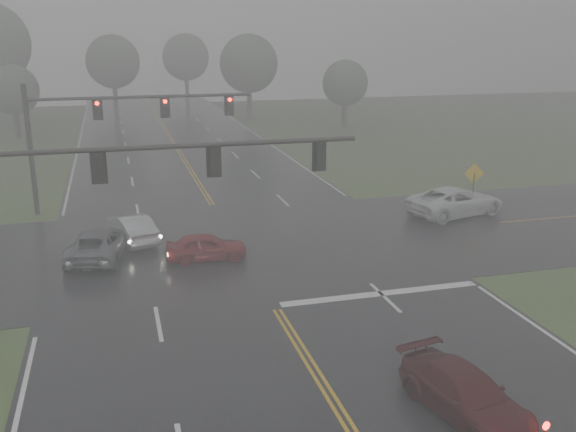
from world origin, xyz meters
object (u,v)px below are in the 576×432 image
object	(u,v)px
sedan_red	(207,260)
signal_gantry_far	(101,122)
sedan_silver	(132,242)
signal_gantry_near	(105,186)
car_grey	(100,258)
sedan_maroon	(464,416)
pickup_white	(454,215)

from	to	relation	value
sedan_red	signal_gantry_far	bearing A→B (deg)	25.90
sedan_silver	signal_gantry_near	distance (m)	10.66
sedan_red	car_grey	distance (m)	5.10
sedan_maroon	signal_gantry_far	bearing A→B (deg)	99.76
sedan_silver	signal_gantry_near	xyz separation A→B (m)	(-0.93, -9.30, 5.13)
signal_gantry_far	sedan_red	bearing A→B (deg)	-67.07
car_grey	signal_gantry_near	xyz separation A→B (m)	(0.64, -7.21, 5.13)
sedan_maroon	car_grey	distance (m)	18.96
pickup_white	sedan_maroon	bearing A→B (deg)	137.36
sedan_maroon	pickup_white	size ratio (longest dim) A/B	0.76
signal_gantry_near	pickup_white	bearing A→B (deg)	25.89
sedan_maroon	pickup_white	world-z (taller)	pickup_white
sedan_silver	sedan_red	bearing A→B (deg)	114.67
sedan_maroon	car_grey	xyz separation A→B (m)	(-9.93, 16.15, 0.00)
pickup_white	signal_gantry_near	distance (m)	22.07
car_grey	pickup_white	distance (m)	20.07
car_grey	sedan_maroon	bearing A→B (deg)	133.24
sedan_maroon	pickup_white	bearing A→B (deg)	50.23
signal_gantry_near	sedan_red	bearing A→B (deg)	53.15
sedan_silver	car_grey	bearing A→B (deg)	36.15
sedan_maroon	sedan_silver	bearing A→B (deg)	103.55
sedan_silver	pickup_white	xyz separation A→B (m)	(18.39, 0.08, 0.00)
sedan_silver	signal_gantry_far	distance (m)	8.67
sedan_red	signal_gantry_far	xyz separation A→B (m)	(-4.43, 10.46, 5.28)
sedan_silver	signal_gantry_near	bearing A→B (deg)	67.40
car_grey	sedan_red	bearing A→B (deg)	173.33
sedan_maroon	sedan_red	world-z (taller)	sedan_maroon
sedan_red	signal_gantry_far	distance (m)	12.53
car_grey	pickup_white	size ratio (longest dim) A/B	0.86
car_grey	signal_gantry_near	world-z (taller)	signal_gantry_near
sedan_red	sedan_silver	size ratio (longest dim) A/B	0.88
signal_gantry_far	signal_gantry_near	bearing A→B (deg)	-89.20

